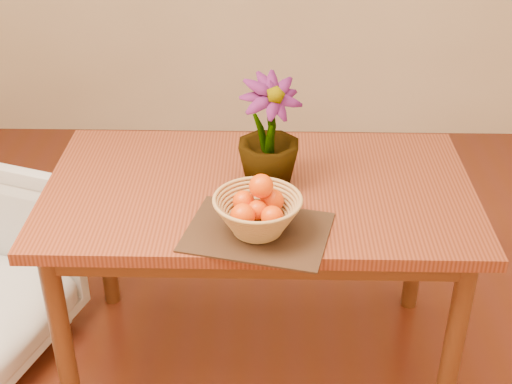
{
  "coord_description": "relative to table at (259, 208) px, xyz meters",
  "views": [
    {
      "loc": [
        0.04,
        -1.71,
        1.92
      ],
      "look_at": [
        -0.0,
        0.06,
        0.87
      ],
      "focal_mm": 50.0,
      "sensor_mm": 36.0,
      "label": 1
    }
  ],
  "objects": [
    {
      "name": "placemat",
      "position": [
        0.0,
        -0.27,
        0.09
      ],
      "size": [
        0.47,
        0.39,
        0.01
      ],
      "primitive_type": "cube",
      "rotation": [
        0.0,
        0.0,
        -0.23
      ],
      "color": "#351E13",
      "rests_on": "table"
    },
    {
      "name": "orange_pile",
      "position": [
        0.0,
        -0.27,
        0.18
      ],
      "size": [
        0.15,
        0.16,
        0.13
      ],
      "rotation": [
        0.0,
        0.0,
        0.19
      ],
      "color": "#F25203",
      "rests_on": "wicker_basket"
    },
    {
      "name": "potted_plant",
      "position": [
        0.03,
        0.02,
        0.27
      ],
      "size": [
        0.28,
        0.28,
        0.37
      ],
      "primitive_type": "imported",
      "rotation": [
        0.0,
        0.0,
        0.47
      ],
      "color": "#1D4F16",
      "rests_on": "table"
    },
    {
      "name": "table",
      "position": [
        0.0,
        0.0,
        0.0
      ],
      "size": [
        1.4,
        0.8,
        0.75
      ],
      "color": "maroon",
      "rests_on": "floor"
    },
    {
      "name": "wicker_basket",
      "position": [
        0.0,
        -0.27,
        0.15
      ],
      "size": [
        0.26,
        0.26,
        0.11
      ],
      "color": "#B7804C",
      "rests_on": "placemat"
    }
  ]
}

